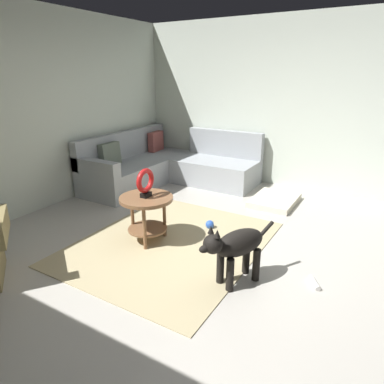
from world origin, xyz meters
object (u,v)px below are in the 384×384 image
(dog_toy_ball, at_px, (210,224))
(dog_toy_rope, at_px, (314,283))
(sectional_couch, at_px, (167,167))
(torus_sculpture, at_px, (145,182))
(dog, at_px, (236,246))
(side_table, at_px, (147,207))
(dog_bed_mat, at_px, (274,200))

(dog_toy_ball, xyz_separation_m, dog_toy_rope, (-0.57, -1.39, -0.03))
(sectional_couch, bearing_deg, dog_toy_ball, -129.72)
(torus_sculpture, xyz_separation_m, dog_toy_ball, (0.65, -0.47, -0.66))
(torus_sculpture, height_order, dog, torus_sculpture)
(side_table, relative_size, dog_toy_ball, 5.67)
(dog_toy_ball, bearing_deg, dog_toy_rope, -112.47)
(side_table, height_order, torus_sculpture, torus_sculpture)
(sectional_couch, distance_m, torus_sculpture, 2.22)
(dog_bed_mat, xyz_separation_m, dog, (-2.17, -0.31, 0.33))
(dog_toy_ball, height_order, dog_toy_rope, dog_toy_ball)
(dog_bed_mat, height_order, dog, dog)
(sectional_couch, relative_size, torus_sculpture, 6.90)
(dog_bed_mat, distance_m, dog, 2.22)
(dog, bearing_deg, dog_bed_mat, -55.28)
(side_table, distance_m, dog_toy_ball, 0.88)
(dog, bearing_deg, torus_sculpture, 14.14)
(dog_bed_mat, xyz_separation_m, dog_toy_ball, (-1.25, 0.42, 0.01))
(dog_bed_mat, distance_m, dog_toy_rope, 2.07)
(sectional_couch, xyz_separation_m, dog, (-2.17, -2.26, 0.09))
(dog, bearing_deg, dog_toy_rope, -126.01)
(torus_sculpture, bearing_deg, dog_toy_ball, -35.73)
(sectional_couch, height_order, dog_bed_mat, sectional_couch)
(dog_bed_mat, bearing_deg, side_table, 154.90)
(dog_toy_ball, relative_size, dog_toy_rope, 0.56)
(sectional_couch, xyz_separation_m, side_table, (-1.91, -1.05, 0.13))
(dog, height_order, dog_toy_rope, dog)
(sectional_couch, xyz_separation_m, dog_toy_ball, (-1.26, -1.52, -0.24))
(dog_toy_rope, bearing_deg, dog_bed_mat, 27.79)
(sectional_couch, xyz_separation_m, torus_sculpture, (-1.91, -1.05, 0.42))
(sectional_couch, xyz_separation_m, dog_bed_mat, (-0.01, -1.94, -0.24))
(side_table, bearing_deg, dog, -102.34)
(dog_bed_mat, distance_m, dog_toy_ball, 1.32)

